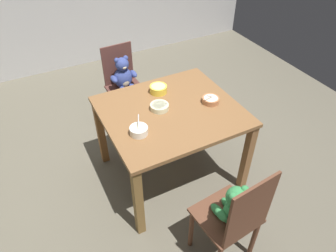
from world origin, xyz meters
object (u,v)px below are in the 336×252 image
at_px(teddy_chair_near_front, 233,213).
at_px(teddy_chair_far_center, 124,80).
at_px(porridge_bowl_cream_center, 159,107).
at_px(porridge_bowl_terracotta_near_right, 211,100).
at_px(porridge_bowl_yellow_far_center, 158,89).
at_px(porridge_bowl_white_near_left, 139,130).
at_px(dining_table, 171,120).

relative_size(teddy_chair_near_front, teddy_chair_far_center, 1.06).
distance_m(porridge_bowl_cream_center, porridge_bowl_terracotta_near_right, 0.44).
xyz_separation_m(teddy_chair_near_front, porridge_bowl_yellow_far_center, (0.05, 1.22, 0.24)).
xyz_separation_m(porridge_bowl_yellow_far_center, porridge_bowl_terracotta_near_right, (0.32, -0.34, -0.01)).
xyz_separation_m(porridge_bowl_white_near_left, porridge_bowl_cream_center, (0.27, 0.20, -0.01)).
relative_size(teddy_chair_near_front, porridge_bowl_white_near_left, 6.76).
bearing_deg(teddy_chair_near_front, porridge_bowl_yellow_far_center, -7.85).
distance_m(teddy_chair_far_center, porridge_bowl_terracotta_near_right, 1.10).
relative_size(teddy_chair_near_front, porridge_bowl_terracotta_near_right, 6.51).
relative_size(teddy_chair_far_center, porridge_bowl_terracotta_near_right, 6.13).
bearing_deg(porridge_bowl_yellow_far_center, dining_table, -94.80).
bearing_deg(teddy_chair_near_front, porridge_bowl_terracotta_near_right, -28.63).
xyz_separation_m(dining_table, teddy_chair_far_center, (-0.07, 0.93, -0.10)).
xyz_separation_m(teddy_chair_near_front, porridge_bowl_white_near_left, (-0.32, 0.78, 0.24)).
bearing_deg(teddy_chair_near_front, teddy_chair_far_center, -4.14).
height_order(teddy_chair_far_center, porridge_bowl_cream_center, teddy_chair_far_center).
bearing_deg(teddy_chair_far_center, porridge_bowl_yellow_far_center, 5.61).
xyz_separation_m(teddy_chair_far_center, porridge_bowl_white_near_left, (-0.28, -1.09, 0.24)).
bearing_deg(porridge_bowl_yellow_far_center, porridge_bowl_terracotta_near_right, -46.45).
relative_size(dining_table, porridge_bowl_yellow_far_center, 7.26).
bearing_deg(dining_table, porridge_bowl_yellow_far_center, 85.20).
relative_size(porridge_bowl_cream_center, porridge_bowl_terracotta_near_right, 1.05).
relative_size(porridge_bowl_yellow_far_center, porridge_bowl_white_near_left, 1.08).
bearing_deg(porridge_bowl_yellow_far_center, teddy_chair_near_front, -92.35).
xyz_separation_m(dining_table, porridge_bowl_cream_center, (-0.08, 0.05, 0.13)).
distance_m(teddy_chair_far_center, porridge_bowl_cream_center, 0.91).
relative_size(porridge_bowl_yellow_far_center, porridge_bowl_cream_center, 1.00).
distance_m(dining_table, porridge_bowl_yellow_far_center, 0.31).
xyz_separation_m(teddy_chair_far_center, porridge_bowl_terracotta_near_right, (0.42, -0.99, 0.23)).
bearing_deg(dining_table, porridge_bowl_white_near_left, -156.28).
height_order(teddy_chair_far_center, porridge_bowl_white_near_left, teddy_chair_far_center).
distance_m(teddy_chair_near_front, porridge_bowl_cream_center, 1.02).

